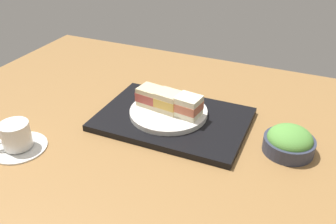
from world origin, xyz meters
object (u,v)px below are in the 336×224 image
(sandwich_far, at_px, (151,96))
(salad_bowl, at_px, (289,142))
(sandwich_near, at_px, (188,107))
(coffee_cup, at_px, (16,138))
(sandwich_plate, at_px, (169,112))
(sandwich_middle, at_px, (169,101))

(sandwich_far, xyz_separation_m, salad_bowl, (-0.40, 0.03, -0.03))
(sandwich_near, xyz_separation_m, coffee_cup, (0.36, 0.27, -0.03))
(sandwich_near, height_order, salad_bowl, sandwich_near)
(salad_bowl, bearing_deg, sandwich_plate, -2.66)
(sandwich_middle, bearing_deg, coffee_cup, 43.29)
(sandwich_far, relative_size, coffee_cup, 0.55)
(sandwich_plate, xyz_separation_m, sandwich_far, (0.06, -0.01, 0.03))
(sandwich_middle, relative_size, salad_bowl, 0.57)
(sandwich_plate, relative_size, sandwich_middle, 3.04)
(sandwich_far, xyz_separation_m, coffee_cup, (0.24, 0.29, -0.03))
(sandwich_middle, bearing_deg, sandwich_far, -8.65)
(sandwich_plate, bearing_deg, coffee_cup, 43.29)
(sandwich_plate, height_order, coffee_cup, coffee_cup)
(sandwich_near, bearing_deg, sandwich_middle, -8.65)
(sandwich_far, bearing_deg, sandwich_near, 171.35)
(sandwich_plate, distance_m, salad_bowl, 0.34)
(sandwich_near, xyz_separation_m, salad_bowl, (-0.28, 0.01, -0.03))
(sandwich_plate, bearing_deg, sandwich_near, 171.35)
(salad_bowl, height_order, coffee_cup, coffee_cup)
(salad_bowl, relative_size, coffee_cup, 0.90)
(sandwich_near, height_order, sandwich_middle, sandwich_near)
(sandwich_plate, bearing_deg, salad_bowl, 177.34)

